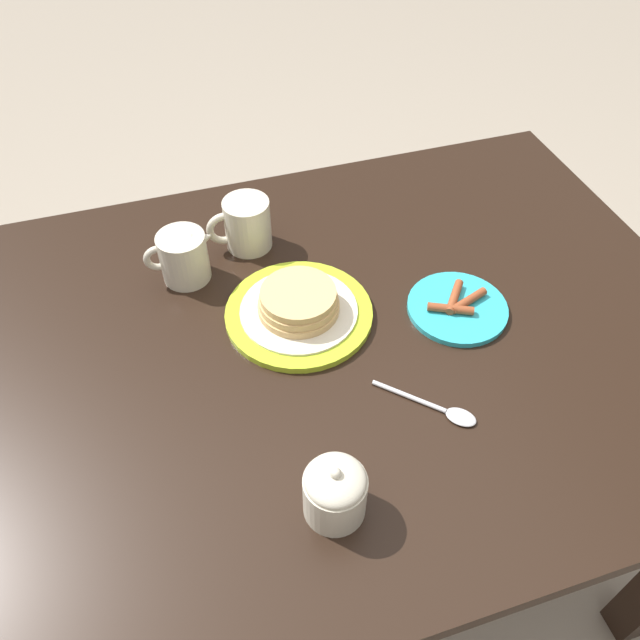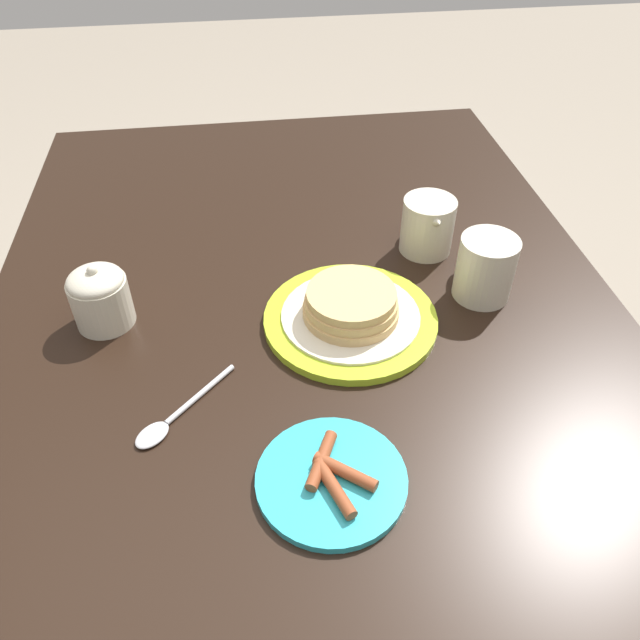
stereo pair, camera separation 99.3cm
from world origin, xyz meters
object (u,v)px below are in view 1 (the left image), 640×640
(pancake_plate, at_px, (299,308))
(sugar_bowl, at_px, (335,491))
(creamer_pitcher, at_px, (184,256))
(coffee_mug, at_px, (246,224))
(side_plate_bacon, at_px, (457,307))
(spoon, at_px, (443,410))

(pancake_plate, xyz_separation_m, sugar_bowl, (0.05, 0.34, 0.03))
(creamer_pitcher, bearing_deg, pancake_plate, 136.65)
(coffee_mug, distance_m, sugar_bowl, 0.54)
(sugar_bowl, bearing_deg, creamer_pitcher, -77.50)
(side_plate_bacon, relative_size, creamer_pitcher, 1.34)
(pancake_plate, bearing_deg, creamer_pitcher, -43.35)
(side_plate_bacon, relative_size, spoon, 1.31)
(creamer_pitcher, height_order, sugar_bowl, creamer_pitcher)
(sugar_bowl, height_order, spoon, sugar_bowl)
(pancake_plate, height_order, coffee_mug, coffee_mug)
(pancake_plate, relative_size, side_plate_bacon, 1.46)
(pancake_plate, height_order, spoon, pancake_plate)
(creamer_pitcher, distance_m, sugar_bowl, 0.50)
(pancake_plate, distance_m, coffee_mug, 0.21)
(pancake_plate, xyz_separation_m, creamer_pitcher, (0.16, -0.15, 0.03))
(pancake_plate, distance_m, creamer_pitcher, 0.22)
(side_plate_bacon, distance_m, creamer_pitcher, 0.47)
(pancake_plate, relative_size, spoon, 1.92)
(pancake_plate, height_order, side_plate_bacon, pancake_plate)
(pancake_plate, distance_m, spoon, 0.28)
(pancake_plate, distance_m, side_plate_bacon, 0.26)
(sugar_bowl, bearing_deg, coffee_mug, -91.16)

